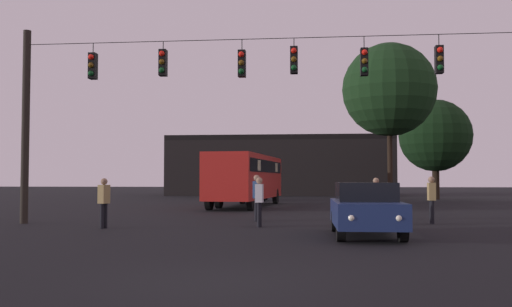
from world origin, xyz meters
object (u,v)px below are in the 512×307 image
object	(u,v)px
city_bus	(247,175)
car_far_left	(254,190)
pedestrian_crossing_left	(104,200)
pedestrian_crossing_right	(376,197)
car_near_right	(366,208)
pedestrian_trailing	(259,199)
tree_left_silhouette	(435,136)
pedestrian_crossing_center	(432,197)
tree_behind_building	(389,90)
pedestrian_near_bus	(257,195)

from	to	relation	value
city_bus	car_far_left	xyz separation A→B (m)	(-0.53, 9.40, -1.07)
pedestrian_crossing_left	pedestrian_crossing_right	size ratio (longest dim) A/B	0.99
car_near_right	pedestrian_trailing	distance (m)	4.33
car_far_left	pedestrian_trailing	bearing A→B (deg)	-83.56
tree_left_silhouette	pedestrian_crossing_right	bearing A→B (deg)	-106.41
pedestrian_trailing	tree_left_silhouette	xyz separation A→B (m)	(11.50, 27.29, 4.14)
pedestrian_crossing_center	pedestrian_crossing_right	bearing A→B (deg)	168.14
pedestrian_crossing_left	pedestrian_crossing_right	bearing A→B (deg)	20.28
pedestrian_crossing_right	tree_behind_building	world-z (taller)	tree_behind_building
car_near_right	tree_left_silhouette	distance (m)	31.48
city_bus	tree_behind_building	world-z (taller)	tree_behind_building
pedestrian_crossing_left	pedestrian_crossing_center	distance (m)	11.51
pedestrian_trailing	tree_behind_building	distance (m)	20.89
pedestrian_trailing	car_near_right	bearing A→B (deg)	-40.29
car_near_right	pedestrian_trailing	xyz separation A→B (m)	(-3.30, 2.80, 0.15)
car_near_right	car_far_left	size ratio (longest dim) A/B	1.00
pedestrian_crossing_right	pedestrian_near_bus	distance (m)	4.50
pedestrian_trailing	pedestrian_crossing_left	bearing A→B (deg)	-168.09
car_far_left	tree_behind_building	size ratio (longest dim) A/B	0.41
car_near_right	tree_behind_building	bearing A→B (deg)	80.75
pedestrian_crossing_center	car_far_left	bearing A→B (deg)	112.02
car_near_right	tree_left_silhouette	bearing A→B (deg)	74.77
pedestrian_crossing_left	pedestrian_crossing_center	size ratio (longest dim) A/B	0.96
tree_left_silhouette	pedestrian_crossing_center	bearing A→B (deg)	-102.06
pedestrian_crossing_left	pedestrian_near_bus	distance (m)	5.92
pedestrian_crossing_left	tree_left_silhouette	xyz separation A→B (m)	(16.54, 28.35, 4.16)
pedestrian_trailing	tree_left_silhouette	size ratio (longest dim) A/B	0.21
car_near_right	tree_left_silhouette	world-z (taller)	tree_left_silhouette
pedestrian_crossing_center	city_bus	bearing A→B (deg)	123.93
car_far_left	pedestrian_near_bus	world-z (taller)	pedestrian_near_bus
pedestrian_near_bus	city_bus	bearing A→B (deg)	98.74
pedestrian_crossing_center	tree_left_silhouette	distance (m)	26.26
pedestrian_crossing_center	pedestrian_near_bus	xyz separation A→B (m)	(-6.42, 0.61, 0.04)
pedestrian_crossing_left	pedestrian_crossing_center	xyz separation A→B (m)	(11.12, 2.99, 0.04)
car_near_right	pedestrian_crossing_center	distance (m)	5.48
car_far_left	car_near_right	bearing A→B (deg)	-77.24
car_near_right	car_far_left	distance (m)	26.99
city_bus	pedestrian_near_bus	size ratio (longest dim) A/B	6.28
pedestrian_crossing_left	pedestrian_trailing	bearing A→B (deg)	11.91
pedestrian_crossing_center	pedestrian_trailing	world-z (taller)	pedestrian_crossing_center
pedestrian_crossing_center	pedestrian_crossing_right	size ratio (longest dim) A/B	1.03
city_bus	pedestrian_crossing_right	distance (m)	13.38
pedestrian_crossing_left	pedestrian_crossing_center	world-z (taller)	pedestrian_crossing_center
car_near_right	pedestrian_near_bus	size ratio (longest dim) A/B	2.45
pedestrian_crossing_right	pedestrian_crossing_left	bearing A→B (deg)	-159.72
car_far_left	pedestrian_near_bus	xyz separation A→B (m)	(2.31, -20.98, 0.22)
city_bus	pedestrian_crossing_left	bearing A→B (deg)	-100.88
car_far_left	pedestrian_crossing_right	xyz separation A→B (m)	(6.80, -21.19, 0.15)
car_far_left	pedestrian_crossing_center	size ratio (longest dim) A/B	2.55
pedestrian_crossing_center	tree_behind_building	size ratio (longest dim) A/B	0.16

